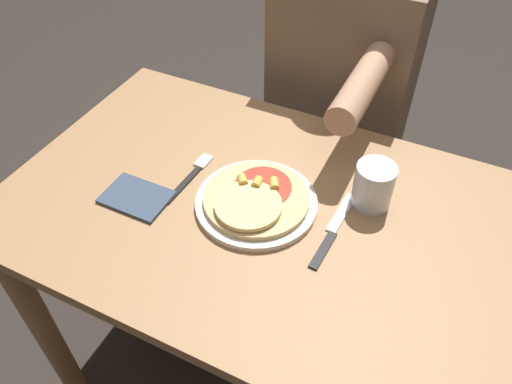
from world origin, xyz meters
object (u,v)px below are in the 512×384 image
(dining_table, at_px, (273,250))
(pizza, at_px, (255,199))
(knife, at_px, (333,230))
(drinking_glass, at_px, (373,186))
(plate, at_px, (256,203))
(person_diner, at_px, (341,89))
(fork, at_px, (192,175))

(dining_table, distance_m, pizza, 0.16)
(knife, distance_m, drinking_glass, 0.13)
(plate, bearing_deg, drinking_glass, 28.02)
(plate, relative_size, drinking_glass, 2.59)
(plate, relative_size, pizza, 1.16)
(pizza, relative_size, person_diner, 0.18)
(knife, bearing_deg, dining_table, -179.19)
(pizza, bearing_deg, person_diner, 90.07)
(plate, xyz_separation_m, drinking_glass, (0.21, 0.11, 0.04))
(dining_table, height_order, fork, fork)
(drinking_glass, bearing_deg, pizza, -150.96)
(pizza, bearing_deg, dining_table, 8.67)
(dining_table, relative_size, plate, 4.50)
(dining_table, relative_size, fork, 6.57)
(knife, relative_size, person_diner, 0.18)
(pizza, bearing_deg, drinking_glass, 29.04)
(plate, bearing_deg, person_diner, 90.10)
(dining_table, xyz_separation_m, fork, (-0.21, 0.02, 0.13))
(pizza, distance_m, fork, 0.17)
(knife, xyz_separation_m, person_diner, (-0.17, 0.56, -0.04))
(dining_table, relative_size, person_diner, 0.95)
(fork, distance_m, person_diner, 0.57)
(person_diner, bearing_deg, drinking_glass, -64.48)
(pizza, xyz_separation_m, drinking_glass, (0.21, 0.12, 0.03))
(knife, bearing_deg, pizza, -177.21)
(pizza, height_order, fork, pizza)
(fork, bearing_deg, dining_table, -5.23)
(plate, relative_size, knife, 1.16)
(fork, bearing_deg, plate, -6.98)
(plate, xyz_separation_m, fork, (-0.17, 0.02, -0.00))
(dining_table, relative_size, knife, 5.23)
(plate, distance_m, person_diner, 0.56)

